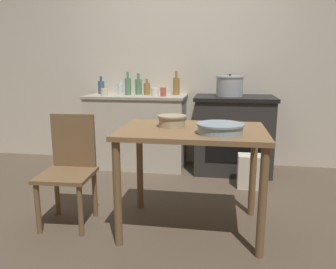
{
  "coord_description": "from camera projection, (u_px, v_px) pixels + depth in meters",
  "views": [
    {
      "loc": [
        0.5,
        -2.61,
        1.26
      ],
      "look_at": [
        0.0,
        0.51,
        0.58
      ],
      "focal_mm": 35.0,
      "sensor_mm": 36.0,
      "label": 1
    }
  ],
  "objects": [
    {
      "name": "cup_far_right",
      "position": [
        155.0,
        92.0,
        3.91
      ],
      "size": [
        0.09,
        0.09,
        0.09
      ],
      "primitive_type": "cylinder",
      "color": "silver",
      "rests_on": "counter_cabinet"
    },
    {
      "name": "wall_back",
      "position": [
        181.0,
        63.0,
        4.12
      ],
      "size": [
        8.0,
        0.07,
        2.55
      ],
      "color": "beige",
      "rests_on": "ground_plane"
    },
    {
      "name": "bottle_center_left",
      "position": [
        101.0,
        87.0,
        4.13
      ],
      "size": [
        0.08,
        0.08,
        0.22
      ],
      "color": "#3D5675",
      "rests_on": "counter_cabinet"
    },
    {
      "name": "ground_plane",
      "position": [
        159.0,
        211.0,
        2.86
      ],
      "size": [
        14.0,
        14.0,
        0.0
      ],
      "primitive_type": "plane",
      "color": "brown"
    },
    {
      "name": "flour_sack",
      "position": [
        251.0,
        171.0,
        3.39
      ],
      "size": [
        0.28,
        0.19,
        0.35
      ],
      "primitive_type": "cube",
      "color": "beige",
      "rests_on": "ground_plane"
    },
    {
      "name": "bottle_mid_left",
      "position": [
        120.0,
        89.0,
        4.12
      ],
      "size": [
        0.07,
        0.07,
        0.18
      ],
      "color": "silver",
      "rests_on": "counter_cabinet"
    },
    {
      "name": "bottle_center_right",
      "position": [
        139.0,
        86.0,
        4.06
      ],
      "size": [
        0.08,
        0.08,
        0.26
      ],
      "color": "#517F5B",
      "rests_on": "counter_cabinet"
    },
    {
      "name": "stock_pot",
      "position": [
        230.0,
        86.0,
        3.76
      ],
      "size": [
        0.32,
        0.32,
        0.25
      ],
      "color": "#A8A8AD",
      "rests_on": "stove"
    },
    {
      "name": "bottle_left",
      "position": [
        176.0,
        86.0,
        4.02
      ],
      "size": [
        0.08,
        0.08,
        0.29
      ],
      "color": "olive",
      "rests_on": "counter_cabinet"
    },
    {
      "name": "cup_right",
      "position": [
        163.0,
        92.0,
        3.83
      ],
      "size": [
        0.07,
        0.07,
        0.1
      ],
      "primitive_type": "cylinder",
      "color": "#B74C42",
      "rests_on": "counter_cabinet"
    },
    {
      "name": "bottle_center",
      "position": [
        128.0,
        86.0,
        4.0
      ],
      "size": [
        0.08,
        0.08,
        0.28
      ],
      "color": "#517F5B",
      "rests_on": "counter_cabinet"
    },
    {
      "name": "mixing_bowl_large",
      "position": [
        172.0,
        120.0,
        2.48
      ],
      "size": [
        0.22,
        0.22,
        0.09
      ],
      "color": "tan",
      "rests_on": "work_table"
    },
    {
      "name": "work_table",
      "position": [
        192.0,
        144.0,
        2.43
      ],
      "size": [
        1.07,
        0.74,
        0.8
      ],
      "color": "olive",
      "rests_on": "ground_plane"
    },
    {
      "name": "stove",
      "position": [
        233.0,
        134.0,
        3.87
      ],
      "size": [
        0.91,
        0.64,
        0.9
      ],
      "color": "#2D2B28",
      "rests_on": "ground_plane"
    },
    {
      "name": "chair",
      "position": [
        70.0,
        166.0,
        2.61
      ],
      "size": [
        0.42,
        0.42,
        0.87
      ],
      "rotation": [
        0.0,
        0.0,
        0.05
      ],
      "color": "brown",
      "rests_on": "ground_plane"
    },
    {
      "name": "bottle_far_left",
      "position": [
        147.0,
        89.0,
        4.03
      ],
      "size": [
        0.08,
        0.08,
        0.2
      ],
      "color": "olive",
      "rests_on": "counter_cabinet"
    },
    {
      "name": "cup_mid_right",
      "position": [
        104.0,
        92.0,
        3.91
      ],
      "size": [
        0.08,
        0.08,
        0.09
      ],
      "primitive_type": "cylinder",
      "color": "beige",
      "rests_on": "counter_cabinet"
    },
    {
      "name": "mixing_bowl_small",
      "position": [
        220.0,
        128.0,
        2.23
      ],
      "size": [
        0.33,
        0.33,
        0.07
      ],
      "color": "#93A8B2",
      "rests_on": "work_table"
    },
    {
      "name": "counter_cabinet",
      "position": [
        137.0,
        131.0,
        4.07
      ],
      "size": [
        1.21,
        0.59,
        0.89
      ],
      "color": "beige",
      "rests_on": "ground_plane"
    }
  ]
}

